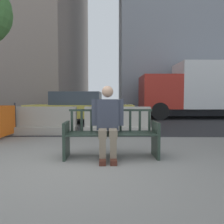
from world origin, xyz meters
The scene contains 8 objects.
ground_plane centered at (0.00, 0.00, 0.00)m, with size 200.00×200.00×0.00m, color gray.
street_asphalt centered at (0.00, 8.70, 0.00)m, with size 120.00×12.00×0.01m, color #28282B.
street_bench centered at (0.71, 0.57, 0.40)m, with size 1.71×0.60×0.88m.
seated_person centered at (0.64, 0.51, 0.69)m, with size 0.58×0.73×1.31m.
jersey_barrier_centre centered at (0.87, 3.26, 0.34)m, with size 2.03×0.78×0.84m.
jersey_barrier_left centered at (-1.41, 3.24, 0.34)m, with size 2.02×0.75×0.84m.
car_taxi_near centered at (-0.79, 6.49, 0.69)m, with size 4.72×2.02×1.40m.
delivery_truck centered at (5.87, 8.79, 1.69)m, with size 6.86×2.48×3.05m.
Camera 1 is at (0.76, -3.42, 1.07)m, focal length 35.00 mm.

